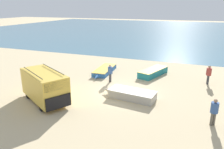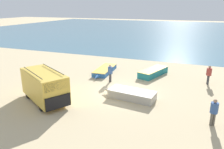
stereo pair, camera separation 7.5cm
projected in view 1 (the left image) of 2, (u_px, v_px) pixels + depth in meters
name	position (u px, v px, depth m)	size (l,w,h in m)	color
ground_plane	(121.00, 92.00, 18.65)	(200.00, 200.00, 0.00)	tan
sea_water	(177.00, 30.00, 64.91)	(120.00, 80.00, 0.01)	#477084
parked_van	(45.00, 86.00, 16.55)	(5.04, 4.06, 2.47)	gold
fishing_rowboat_0	(130.00, 94.00, 17.40)	(4.55, 1.95, 0.67)	#ADA89E
fishing_rowboat_1	(154.00, 72.00, 23.26)	(2.64, 4.94, 0.69)	#1E757F
fishing_rowboat_2	(104.00, 71.00, 23.99)	(1.73, 5.17, 0.51)	#2D66AD
fisherman_0	(214.00, 110.00, 13.24)	(0.46, 0.46, 1.75)	#5B564C
fisherman_1	(209.00, 73.00, 20.33)	(0.47, 0.47, 1.78)	#38383D
fisherman_2	(110.00, 72.00, 20.88)	(0.46, 0.46, 1.74)	#38383D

